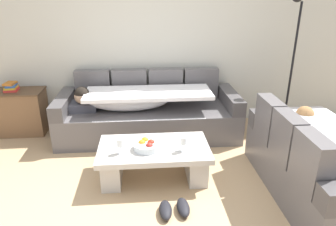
% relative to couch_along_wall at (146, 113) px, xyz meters
% --- Properties ---
extents(ground_plane, '(14.00, 14.00, 0.00)m').
position_rel_couch_along_wall_xyz_m(ground_plane, '(-0.03, -1.63, -0.33)').
color(ground_plane, tan).
extents(back_wall, '(9.00, 0.10, 2.70)m').
position_rel_couch_along_wall_xyz_m(back_wall, '(-0.03, 0.52, 1.02)').
color(back_wall, beige).
rests_on(back_wall, ground_plane).
extents(couch_along_wall, '(2.50, 0.92, 0.88)m').
position_rel_couch_along_wall_xyz_m(couch_along_wall, '(0.00, 0.00, 0.00)').
color(couch_along_wall, '#5B5758').
rests_on(couch_along_wall, ground_plane).
extents(couch_near_window, '(0.92, 1.72, 0.88)m').
position_rel_couch_along_wall_xyz_m(couch_near_window, '(1.69, -1.54, 0.01)').
color(couch_near_window, '#5B5758').
rests_on(couch_near_window, ground_plane).
extents(coffee_table, '(1.20, 0.68, 0.38)m').
position_rel_couch_along_wall_xyz_m(coffee_table, '(0.07, -1.11, -0.09)').
color(coffee_table, beige).
rests_on(coffee_table, ground_plane).
extents(fruit_bowl, '(0.28, 0.28, 0.10)m').
position_rel_couch_along_wall_xyz_m(fruit_bowl, '(-0.01, -1.16, 0.09)').
color(fruit_bowl, silver).
rests_on(fruit_bowl, coffee_table).
extents(wine_glass_near_left, '(0.07, 0.07, 0.17)m').
position_rel_couch_along_wall_xyz_m(wine_glass_near_left, '(-0.28, -1.23, 0.17)').
color(wine_glass_near_left, silver).
rests_on(wine_glass_near_left, coffee_table).
extents(wine_glass_near_right, '(0.07, 0.07, 0.17)m').
position_rel_couch_along_wall_xyz_m(wine_glass_near_right, '(0.38, -1.24, 0.17)').
color(wine_glass_near_right, silver).
rests_on(wine_glass_near_right, coffee_table).
extents(open_magazine, '(0.32, 0.27, 0.01)m').
position_rel_couch_along_wall_xyz_m(open_magazine, '(0.32, -1.13, 0.06)').
color(open_magazine, white).
rests_on(open_magazine, coffee_table).
extents(side_cabinet, '(0.72, 0.44, 0.64)m').
position_rel_couch_along_wall_xyz_m(side_cabinet, '(-1.81, 0.22, -0.01)').
color(side_cabinet, brown).
rests_on(side_cabinet, ground_plane).
extents(book_stack_on_cabinet, '(0.19, 0.22, 0.12)m').
position_rel_couch_along_wall_xyz_m(book_stack_on_cabinet, '(-1.87, 0.23, 0.37)').
color(book_stack_on_cabinet, red).
rests_on(book_stack_on_cabinet, side_cabinet).
extents(floor_lamp, '(0.33, 0.31, 1.95)m').
position_rel_couch_along_wall_xyz_m(floor_lamp, '(2.05, 0.04, 0.79)').
color(floor_lamp, black).
rests_on(floor_lamp, ground_plane).
extents(pair_of_shoes, '(0.30, 0.30, 0.09)m').
position_rel_couch_along_wall_xyz_m(pair_of_shoes, '(0.23, -1.74, -0.28)').
color(pair_of_shoes, black).
rests_on(pair_of_shoes, ground_plane).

